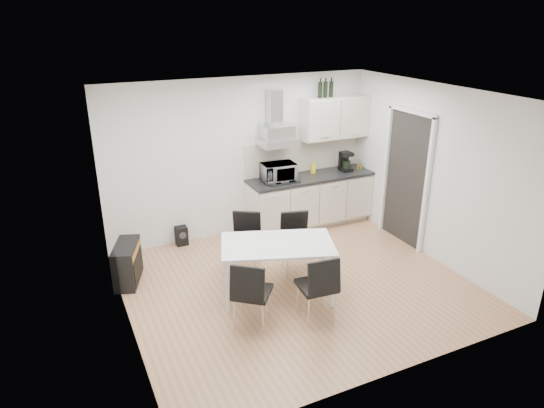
# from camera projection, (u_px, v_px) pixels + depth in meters

# --- Properties ---
(ground) EXTENTS (4.50, 4.50, 0.00)m
(ground) POSITION_uv_depth(u_px,v_px,m) (297.00, 284.00, 6.72)
(ground) COLOR tan
(ground) RESTS_ON ground
(wall_back) EXTENTS (4.50, 0.10, 2.60)m
(wall_back) POSITION_uv_depth(u_px,v_px,m) (241.00, 158.00, 7.92)
(wall_back) COLOR silver
(wall_back) RESTS_ON ground
(wall_front) EXTENTS (4.50, 0.10, 2.60)m
(wall_front) POSITION_uv_depth(u_px,v_px,m) (399.00, 265.00, 4.55)
(wall_front) COLOR silver
(wall_front) RESTS_ON ground
(wall_left) EXTENTS (0.10, 4.00, 2.60)m
(wall_left) POSITION_uv_depth(u_px,v_px,m) (119.00, 228.00, 5.35)
(wall_left) COLOR silver
(wall_left) RESTS_ON ground
(wall_right) EXTENTS (0.10, 4.00, 2.60)m
(wall_right) POSITION_uv_depth(u_px,v_px,m) (434.00, 174.00, 7.13)
(wall_right) COLOR silver
(wall_right) RESTS_ON ground
(ceiling) EXTENTS (4.50, 4.50, 0.00)m
(ceiling) POSITION_uv_depth(u_px,v_px,m) (301.00, 95.00, 5.76)
(ceiling) COLOR white
(ceiling) RESTS_ON wall_back
(doorway) EXTENTS (0.08, 1.04, 2.10)m
(doorway) POSITION_uv_depth(u_px,v_px,m) (405.00, 179.00, 7.67)
(doorway) COLOR white
(doorway) RESTS_ON ground
(kitchenette) EXTENTS (2.22, 0.64, 2.52)m
(kitchenette) POSITION_uv_depth(u_px,v_px,m) (311.00, 180.00, 8.34)
(kitchenette) COLOR beige
(kitchenette) RESTS_ON ground
(dining_table) EXTENTS (1.63, 1.26, 0.75)m
(dining_table) POSITION_uv_depth(u_px,v_px,m) (277.00, 249.00, 6.25)
(dining_table) COLOR white
(dining_table) RESTS_ON ground
(chair_far_left) EXTENTS (0.64, 0.66, 0.88)m
(chair_far_left) POSITION_uv_depth(u_px,v_px,m) (245.00, 245.00, 6.88)
(chair_far_left) COLOR black
(chair_far_left) RESTS_ON ground
(chair_far_right) EXTENTS (0.55, 0.59, 0.88)m
(chair_far_right) POSITION_uv_depth(u_px,v_px,m) (297.00, 245.00, 6.88)
(chair_far_right) COLOR black
(chair_far_right) RESTS_ON ground
(chair_near_left) EXTENTS (0.66, 0.67, 0.88)m
(chair_near_left) POSITION_uv_depth(u_px,v_px,m) (252.00, 293.00, 5.70)
(chair_near_left) COLOR black
(chair_near_left) RESTS_ON ground
(chair_near_right) EXTENTS (0.48, 0.54, 0.88)m
(chair_near_right) POSITION_uv_depth(u_px,v_px,m) (316.00, 287.00, 5.83)
(chair_near_right) COLOR black
(chair_near_right) RESTS_ON ground
(guitar_amp) EXTENTS (0.51, 0.74, 0.57)m
(guitar_amp) POSITION_uv_depth(u_px,v_px,m) (127.00, 263.00, 6.69)
(guitar_amp) COLOR black
(guitar_amp) RESTS_ON ground
(floor_speaker) EXTENTS (0.19, 0.17, 0.31)m
(floor_speaker) POSITION_uv_depth(u_px,v_px,m) (182.00, 236.00, 7.82)
(floor_speaker) COLOR black
(floor_speaker) RESTS_ON ground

